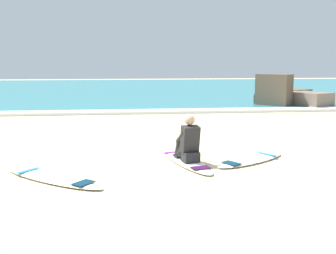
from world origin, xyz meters
TOP-DOWN VIEW (x-y plane):
  - ground_plane at (0.00, 0.00)m, footprint 80.00×80.00m
  - sea at (0.00, 21.83)m, footprint 80.00×28.00m
  - breaking_foam at (0.00, 8.13)m, footprint 80.00×0.90m
  - surfboard_main at (0.44, -0.06)m, footprint 1.07×2.45m
  - surfer_seated at (0.48, -0.21)m, footprint 0.48×0.76m
  - surfboard_spare_near at (-2.09, -1.05)m, footprint 2.14×1.91m
  - surfboard_spare_far at (1.82, -0.17)m, footprint 1.94×1.53m
  - rock_outcrop_distant at (6.89, 10.04)m, footprint 3.36×3.60m

SIDE VIEW (x-z plane):
  - ground_plane at x=0.00m, z-range 0.00..0.00m
  - surfboard_main at x=0.44m, z-range 0.00..0.07m
  - surfboard_spare_near at x=-2.09m, z-range 0.00..0.07m
  - surfboard_spare_far at x=1.82m, z-range 0.00..0.07m
  - sea at x=0.00m, z-range 0.00..0.10m
  - breaking_foam at x=0.00m, z-range 0.00..0.11m
  - surfer_seated at x=0.48m, z-range -0.04..0.91m
  - rock_outcrop_distant at x=6.89m, z-range -0.30..1.20m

